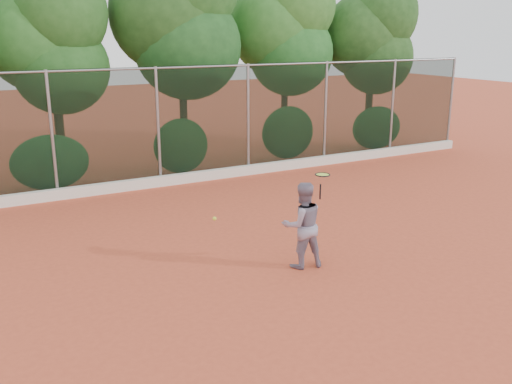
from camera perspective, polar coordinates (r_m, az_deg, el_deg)
ground at (r=11.44m, az=2.43°, el=-7.24°), size 80.00×80.00×0.00m
concrete_curb at (r=17.29m, az=-9.31°, el=1.10°), size 24.00×0.20×0.30m
tennis_player at (r=11.08m, az=4.66°, el=-3.31°), size 0.94×0.79×1.71m
chainlink_fence at (r=17.11m, az=-9.77°, el=6.78°), size 24.09×0.09×3.50m
foliage_backdrop at (r=18.64m, az=-13.87°, el=15.14°), size 23.70×3.63×7.55m
tennis_racket at (r=10.91m, az=6.65°, el=1.53°), size 0.36×0.36×0.51m
tennis_ball_in_flight at (r=10.19m, az=-4.17°, el=-2.67°), size 0.07×0.07×0.07m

